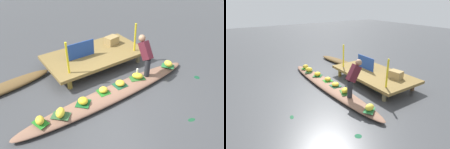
{
  "view_description": "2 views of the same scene",
  "coord_description": "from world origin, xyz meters",
  "views": [
    {
      "loc": [
        -2.63,
        -3.66,
        3.72
      ],
      "look_at": [
        0.2,
        0.36,
        0.44
      ],
      "focal_mm": 34.08,
      "sensor_mm": 36.0,
      "label": 1
    },
    {
      "loc": [
        5.4,
        -3.14,
        3.01
      ],
      "look_at": [
        -0.05,
        0.43,
        0.44
      ],
      "focal_mm": 30.08,
      "sensor_mm": 36.0,
      "label": 2
    }
  ],
  "objects": [
    {
      "name": "banana_bunch_3",
      "position": [
        -0.26,
        0.1,
        0.27
      ],
      "size": [
        0.25,
        0.25,
        0.15
      ],
      "primitive_type": "ellipsoid",
      "rotation": [
        0.0,
        0.0,
        0.09
      ],
      "color": "yellow",
      "rests_on": "vendor_boat"
    },
    {
      "name": "banana_bunch_4",
      "position": [
        -2.01,
        -0.02,
        0.28
      ],
      "size": [
        0.23,
        0.28,
        0.17
      ],
      "primitive_type": "ellipsoid",
      "rotation": [
        0.0,
        0.0,
        1.39
      ],
      "color": "gold",
      "rests_on": "vendor_boat"
    },
    {
      "name": "banana_bunch_2",
      "position": [
        0.29,
        0.1,
        0.26
      ],
      "size": [
        0.29,
        0.3,
        0.14
      ],
      "primitive_type": "ellipsoid",
      "rotation": [
        0.0,
        0.0,
        3.31
      ],
      "color": "yellow",
      "rests_on": "vendor_boat"
    },
    {
      "name": "banana_bunch_5",
      "position": [
        0.91,
        0.07,
        0.28
      ],
      "size": [
        0.36,
        0.37,
        0.17
      ],
      "primitive_type": "ellipsoid",
      "rotation": [
        0.0,
        0.0,
        5.41
      ],
      "color": "yellow",
      "rests_on": "vendor_boat"
    },
    {
      "name": "vendor_boat",
      "position": [
        0.0,
        0.0,
        0.09
      ],
      "size": [
        5.45,
        0.8,
        0.19
      ],
      "primitive_type": "ellipsoid",
      "rotation": [
        0.0,
        0.0,
        0.02
      ],
      "color": "#845D49",
      "rests_on": "ground"
    },
    {
      "name": "banana_bunch_0",
      "position": [
        2.15,
        0.03,
        0.29
      ],
      "size": [
        0.23,
        0.3,
        0.19
      ],
      "primitive_type": "ellipsoid",
      "rotation": [
        0.0,
        0.0,
        4.82
      ],
      "color": "yellow",
      "rests_on": "vendor_boat"
    },
    {
      "name": "moored_boat",
      "position": [
        -2.32,
        1.98,
        0.09
      ],
      "size": [
        2.67,
        0.87,
        0.19
      ],
      "primitive_type": "ellipsoid",
      "rotation": [
        0.0,
        0.0,
        0.14
      ],
      "color": "brown",
      "rests_on": "ground"
    },
    {
      "name": "banana_bunch_1",
      "position": [
        -1.55,
        -0.07,
        0.29
      ],
      "size": [
        0.34,
        0.36,
        0.2
      ],
      "primitive_type": "ellipsoid",
      "rotation": [
        0.0,
        0.0,
        0.96
      ],
      "color": "yellow",
      "rests_on": "vendor_boat"
    },
    {
      "name": "vendor_person",
      "position": [
        1.23,
        0.15,
        0.87
      ],
      "size": [
        0.2,
        0.54,
        1.18
      ],
      "color": "#28282D",
      "rests_on": "vendor_boat"
    },
    {
      "name": "railing_post_east",
      "position": [
        1.68,
        1.14,
        0.89
      ],
      "size": [
        0.06,
        0.06,
        0.94
      ],
      "primitive_type": "cylinder",
      "color": "yellow",
      "rests_on": "dock_platform"
    },
    {
      "name": "leaf_mat_5",
      "position": [
        0.91,
        0.07,
        0.19
      ],
      "size": [
        0.5,
        0.4,
        0.01
      ],
      "primitive_type": "cube",
      "rotation": [
        0.0,
        0.0,
        2.79
      ],
      "color": "#2C6428",
      "rests_on": "vendor_boat"
    },
    {
      "name": "produce_crate",
      "position": [
        1.34,
        1.98,
        0.56
      ],
      "size": [
        0.49,
        0.39,
        0.28
      ],
      "primitive_type": "cube",
      "rotation": [
        0.0,
        0.0,
        0.17
      ],
      "color": "#A0834E",
      "rests_on": "dock_platform"
    },
    {
      "name": "market_banner",
      "position": [
        -0.02,
        1.74,
        0.68
      ],
      "size": [
        0.95,
        0.05,
        0.52
      ],
      "primitive_type": "cube",
      "rotation": [
        0.0,
        0.0,
        -0.02
      ],
      "color": "navy",
      "rests_on": "dock_platform"
    },
    {
      "name": "leaf_mat_2",
      "position": [
        0.29,
        0.1,
        0.19
      ],
      "size": [
        0.35,
        0.34,
        0.01
      ],
      "primitive_type": "cube",
      "rotation": [
        0.0,
        0.0,
        3.12
      ],
      "color": "#1C5132",
      "rests_on": "vendor_boat"
    },
    {
      "name": "canal_water",
      "position": [
        0.0,
        0.0,
        0.0
      ],
      "size": [
        40.0,
        40.0,
        0.0
      ],
      "primitive_type": "plane",
      "color": "#3F4144",
      "rests_on": "ground"
    },
    {
      "name": "dock_platform",
      "position": [
        0.48,
        1.74,
        0.36
      ],
      "size": [
        3.2,
        1.8,
        0.42
      ],
      "color": "olive",
      "rests_on": "ground"
    },
    {
      "name": "leaf_mat_3",
      "position": [
        -0.26,
        0.1,
        0.19
      ],
      "size": [
        0.32,
        0.35,
        0.01
      ],
      "primitive_type": "cube",
      "rotation": [
        0.0,
        0.0,
        1.49
      ],
      "color": "#257521",
      "rests_on": "vendor_boat"
    },
    {
      "name": "leaf_mat_0",
      "position": [
        2.15,
        0.03,
        0.19
      ],
      "size": [
        0.44,
        0.47,
        0.01
      ],
      "primitive_type": "cube",
      "rotation": [
        0.0,
        0.0,
        2.15
      ],
      "color": "#27723B",
      "rests_on": "vendor_boat"
    },
    {
      "name": "leaf_mat_4",
      "position": [
        -2.01,
        -0.02,
        0.19
      ],
      "size": [
        0.34,
        0.41,
        0.01
      ],
      "primitive_type": "cube",
      "rotation": [
        0.0,
        0.0,
        1.87
      ],
      "color": "#227321",
      "rests_on": "vendor_boat"
    },
    {
      "name": "water_bottle",
      "position": [
        0.99,
        0.19,
        0.31
      ],
      "size": [
        0.06,
        0.06,
        0.23
      ],
      "primitive_type": "cylinder",
      "color": "silver",
      "rests_on": "vendor_boat"
    },
    {
      "name": "banana_bunch_6",
      "position": [
        -0.91,
        0.01,
        0.28
      ],
      "size": [
        0.26,
        0.28,
        0.17
      ],
      "primitive_type": "ellipsoid",
      "rotation": [
        0.0,
        0.0,
        0.11
      ],
      "color": "yellow",
      "rests_on": "vendor_boat"
    },
    {
      "name": "railing_post_west",
      "position": [
        -0.72,
        1.14,
        0.89
      ],
      "size": [
        0.06,
        0.06,
        0.94
      ],
      "primitive_type": "cylinder",
      "color": "yellow",
      "rests_on": "dock_platform"
    },
    {
      "name": "leaf_mat_1",
      "position": [
        -1.55,
        -0.07,
        0.19
      ],
      "size": [
        0.48,
        0.48,
        0.01
      ],
      "primitive_type": "cube",
      "rotation": [
        0.0,
        0.0,
        2.38
      ],
      "color": "#2F5932",
      "rests_on": "vendor_boat"
    },
    {
      "name": "leaf_mat_6",
      "position": [
        -0.91,
        0.01,
        0.19
      ],
      "size": [
        0.47,
        0.47,
        0.01
      ],
      "primitive_type": "cube",
      "rotation": [
        0.0,
        0.0,
        2.37
      ],
      "color": "#175825",
      "rests_on": "vendor_boat"
    },
    {
      "name": "drifting_plant_0",
      "position": [
        1.01,
        -1.8,
        0.0
      ],
      "size": [
        0.22,
        0.15,
        0.01
      ],
      "primitive_type": "ellipsoid",
      "rotation": [
        0.0,
        0.0,
        2.9
      ],
      "color": "#174B2C",
      "rests_on": "ground"
    },
    {
      "name": "drifting_plant_1",
      "position": [
        2.64,
        -0.75,
        0.0
      ],
      "size": [
        0.24,
        0.24,
        0.01
      ],
      "primitive_type": "ellipsoid",
      "rotation": [
        0.0,
        0.0,
        2.53
      ],
      "color": "#144A2C",
      "rests_on": "ground"
    }
  ]
}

